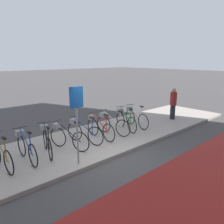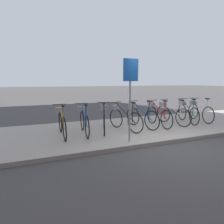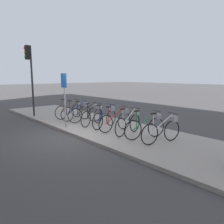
# 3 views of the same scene
# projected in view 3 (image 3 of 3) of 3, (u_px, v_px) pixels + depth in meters

# --- Properties ---
(ground_plane) EXTENTS (120.00, 120.00, 0.00)m
(ground_plane) POSITION_uv_depth(u_px,v_px,m) (73.00, 137.00, 8.57)
(ground_plane) COLOR #423F3F
(sidewalk) EXTENTS (17.01, 3.46, 0.12)m
(sidewalk) POSITION_uv_depth(u_px,v_px,m) (107.00, 128.00, 9.67)
(sidewalk) COLOR #9E9389
(sidewalk) RESTS_ON ground_plane
(parked_bicycle_0) EXTENTS (0.46, 1.71, 1.05)m
(parked_bicycle_0) POSITION_uv_depth(u_px,v_px,m) (71.00, 110.00, 11.69)
(parked_bicycle_0) COLOR black
(parked_bicycle_0) RESTS_ON sidewalk
(parked_bicycle_1) EXTENTS (0.46, 1.72, 1.05)m
(parked_bicycle_1) POSITION_uv_depth(u_px,v_px,m) (78.00, 111.00, 11.15)
(parked_bicycle_1) COLOR black
(parked_bicycle_1) RESTS_ON sidewalk
(parked_bicycle_2) EXTENTS (0.64, 1.65, 1.05)m
(parked_bicycle_2) POSITION_uv_depth(u_px,v_px,m) (87.00, 113.00, 10.64)
(parked_bicycle_2) COLOR black
(parked_bicycle_2) RESTS_ON sidewalk
(parked_bicycle_3) EXTENTS (0.69, 1.63, 1.05)m
(parked_bicycle_3) POSITION_uv_depth(u_px,v_px,m) (93.00, 115.00, 10.05)
(parked_bicycle_3) COLOR black
(parked_bicycle_3) RESTS_ON sidewalk
(parked_bicycle_4) EXTENTS (0.60, 1.66, 1.05)m
(parked_bicycle_4) POSITION_uv_depth(u_px,v_px,m) (106.00, 117.00, 9.56)
(parked_bicycle_4) COLOR black
(parked_bicycle_4) RESTS_ON sidewalk
(parked_bicycle_5) EXTENTS (0.46, 1.72, 1.05)m
(parked_bicycle_5) POSITION_uv_depth(u_px,v_px,m) (117.00, 120.00, 8.98)
(parked_bicycle_5) COLOR black
(parked_bicycle_5) RESTS_ON sidewalk
(parked_bicycle_6) EXTENTS (0.52, 1.69, 1.05)m
(parked_bicycle_6) POSITION_uv_depth(u_px,v_px,m) (129.00, 122.00, 8.49)
(parked_bicycle_6) COLOR black
(parked_bicycle_6) RESTS_ON sidewalk
(parked_bicycle_7) EXTENTS (0.58, 1.67, 1.05)m
(parked_bicycle_7) POSITION_uv_depth(u_px,v_px,m) (147.00, 126.00, 7.87)
(parked_bicycle_7) COLOR black
(parked_bicycle_7) RESTS_ON sidewalk
(parked_bicycle_8) EXTENTS (0.49, 1.69, 1.05)m
(parked_bicycle_8) POSITION_uv_depth(u_px,v_px,m) (163.00, 129.00, 7.36)
(parked_bicycle_8) COLOR black
(parked_bicycle_8) RESTS_ON sidewalk
(traffic_light) EXTENTS (0.24, 0.40, 3.87)m
(traffic_light) POSITION_uv_depth(u_px,v_px,m) (29.00, 66.00, 11.91)
(traffic_light) COLOR #2D2D2D
(traffic_light) RESTS_ON sidewalk
(sign_post) EXTENTS (0.44, 0.07, 2.35)m
(sign_post) POSITION_uv_depth(u_px,v_px,m) (64.00, 91.00, 9.33)
(sign_post) COLOR #99999E
(sign_post) RESTS_ON sidewalk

